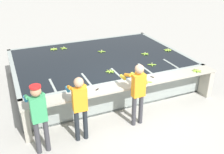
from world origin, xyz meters
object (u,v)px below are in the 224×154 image
(worker_0, at_px, (39,113))
(banana_bunch_ledge_0, at_px, (197,71))
(banana_bunch_floating_0, at_px, (54,49))
(knife_1, at_px, (99,88))
(banana_bunch_floating_3, at_px, (145,54))
(banana_bunch_floating_2, at_px, (152,65))
(knife_0, at_px, (154,78))
(banana_bunch_floating_1, at_px, (63,48))
(worker_2, at_px, (138,89))
(banana_bunch_floating_5, at_px, (168,50))
(banana_bunch_floating_4, at_px, (102,51))
(banana_bunch_floating_6, at_px, (110,71))
(worker_1, at_px, (80,103))
(banana_bunch_ledge_1, at_px, (147,82))

(worker_0, relative_size, banana_bunch_ledge_0, 5.88)
(banana_bunch_floating_0, relative_size, knife_1, 0.90)
(banana_bunch_floating_3, relative_size, knife_1, 0.88)
(banana_bunch_floating_2, bearing_deg, knife_0, -116.77)
(worker_0, bearing_deg, knife_1, 22.93)
(banana_bunch_floating_1, bearing_deg, knife_1, -88.70)
(worker_2, relative_size, banana_bunch_ledge_0, 5.91)
(banana_bunch_floating_5, xyz_separation_m, banana_bunch_ledge_0, (-0.26, -1.84, 0.00))
(banana_bunch_floating_3, bearing_deg, banana_bunch_floating_0, 147.92)
(banana_bunch_floating_4, distance_m, knife_1, 2.71)
(banana_bunch_floating_5, bearing_deg, knife_0, -133.00)
(banana_bunch_floating_2, bearing_deg, banana_bunch_floating_0, 133.17)
(banana_bunch_floating_3, bearing_deg, banana_bunch_floating_4, 147.58)
(knife_0, bearing_deg, banana_bunch_floating_0, 120.77)
(banana_bunch_floating_2, height_order, banana_bunch_floating_5, same)
(banana_bunch_floating_0, height_order, banana_bunch_floating_5, same)
(banana_bunch_floating_2, relative_size, knife_0, 0.86)
(worker_2, relative_size, knife_0, 5.25)
(worker_0, xyz_separation_m, banana_bunch_floating_6, (2.26, 1.51, -0.08))
(worker_1, bearing_deg, worker_0, -174.93)
(worker_0, distance_m, worker_1, 0.91)
(worker_0, bearing_deg, knife_0, 11.50)
(banana_bunch_floating_6, height_order, knife_0, banana_bunch_floating_6)
(banana_bunch_floating_5, distance_m, knife_0, 2.37)
(worker_0, xyz_separation_m, banana_bunch_floating_0, (1.18, 4.07, -0.08))
(worker_1, xyz_separation_m, knife_1, (0.68, 0.59, -0.06))
(knife_0, bearing_deg, knife_1, 179.32)
(banana_bunch_floating_0, distance_m, banana_bunch_floating_2, 3.58)
(banana_bunch_ledge_0, bearing_deg, worker_1, -172.78)
(banana_bunch_floating_3, xyz_separation_m, banana_bunch_ledge_0, (0.66, -1.82, 0.00))
(knife_0, xyz_separation_m, knife_1, (-1.62, 0.02, 0.00))
(banana_bunch_floating_5, bearing_deg, banana_bunch_floating_6, -161.20)
(banana_bunch_floating_2, relative_size, banana_bunch_floating_4, 1.04)
(banana_bunch_floating_6, height_order, banana_bunch_ledge_0, banana_bunch_ledge_0)
(banana_bunch_ledge_1, height_order, knife_1, banana_bunch_ledge_1)
(banana_bunch_floating_6, bearing_deg, banana_bunch_floating_4, 76.96)
(banana_bunch_floating_0, height_order, knife_1, banana_bunch_floating_0)
(banana_bunch_floating_3, height_order, banana_bunch_floating_4, same)
(worker_0, height_order, knife_0, worker_0)
(banana_bunch_floating_3, relative_size, banana_bunch_floating_5, 0.98)
(banana_bunch_floating_2, distance_m, banana_bunch_ledge_1, 1.22)
(worker_2, bearing_deg, worker_0, -177.47)
(banana_bunch_floating_0, bearing_deg, worker_1, -93.88)
(worker_2, height_order, banana_bunch_ledge_1, worker_2)
(worker_2, bearing_deg, knife_1, 144.60)
(banana_bunch_floating_3, xyz_separation_m, knife_1, (-2.31, -1.69, -0.01))
(worker_0, distance_m, banana_bunch_ledge_1, 2.93)
(banana_bunch_floating_1, relative_size, banana_bunch_ledge_1, 0.93)
(banana_bunch_floating_1, bearing_deg, banana_bunch_floating_0, 172.26)
(banana_bunch_floating_0, distance_m, banana_bunch_floating_3, 3.22)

